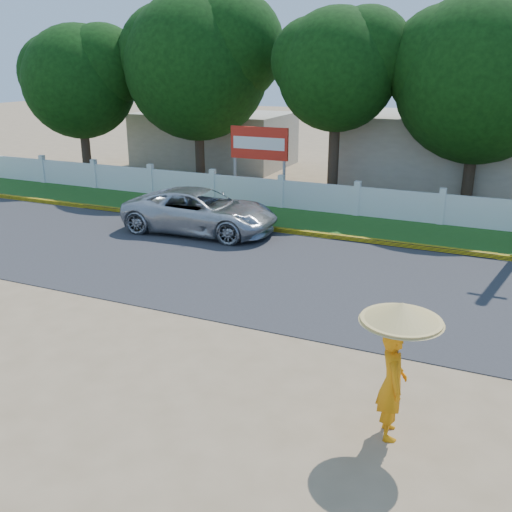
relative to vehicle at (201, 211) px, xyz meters
The scene contains 11 objects.
ground 8.25m from the vehicle, 58.91° to the right, with size 120.00×120.00×0.00m, color #9E8460.
road 4.99m from the vehicle, 30.88° to the right, with size 60.00×7.00×0.02m, color #38383A.
grass_verge 5.08m from the vehicle, 32.60° to the left, with size 60.00×3.50×0.03m, color #2D601E.
curb 4.41m from the vehicle, 13.43° to the left, with size 40.00×0.18×0.16m, color yellow.
fence 5.95m from the vehicle, 44.46° to the left, with size 40.00×0.10×1.10m, color silver.
building_near 13.17m from the vehicle, 56.55° to the left, with size 10.00×6.00×3.20m, color #B7AD99.
building_far 13.29m from the vehicle, 115.70° to the left, with size 8.00×5.00×2.80m, color #B7AD99.
vehicle is the anchor object (origin of this frame).
monk_with_parasol 11.71m from the vehicle, 46.65° to the right, with size 1.22×1.22×2.21m.
billboard 5.45m from the vehicle, 91.87° to the left, with size 2.50×0.13×2.95m.
tree_row 11.44m from the vehicle, 43.25° to the left, with size 40.68×7.64×9.12m.
Camera 1 is at (4.90, -9.08, 5.45)m, focal length 40.00 mm.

